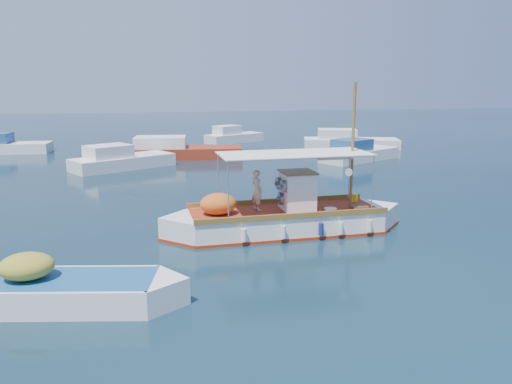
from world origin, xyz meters
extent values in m
plane|color=black|center=(0.00, 0.00, 0.00)|extent=(160.00, 160.00, 0.00)
cube|color=white|center=(-0.19, 0.70, 0.33)|extent=(7.03, 2.41, 1.03)
cube|color=white|center=(-3.69, 0.66, 0.33)|extent=(2.34, 2.34, 1.03)
cube|color=white|center=(3.31, 0.74, 0.33)|extent=(2.34, 2.34, 1.03)
cube|color=maroon|center=(-0.19, 0.70, 0.02)|extent=(7.12, 2.49, 0.17)
cube|color=#9C3018|center=(-0.19, 0.70, 0.82)|extent=(7.02, 2.22, 0.06)
cube|color=brown|center=(-0.20, 1.88, 0.93)|extent=(7.10, 0.17, 0.19)
cube|color=brown|center=(-0.18, -0.48, 0.93)|extent=(7.10, 0.17, 0.19)
cube|color=white|center=(0.28, 0.70, 1.54)|extent=(1.13, 1.23, 1.40)
cube|color=brown|center=(0.28, 0.70, 2.27)|extent=(1.23, 1.32, 0.06)
cylinder|color=slate|center=(-0.33, 0.40, 1.82)|extent=(0.21, 0.47, 0.47)
cylinder|color=slate|center=(-0.33, 1.00, 1.82)|extent=(0.21, 0.47, 0.47)
cylinder|color=slate|center=(-0.33, 0.70, 1.31)|extent=(0.21, 0.47, 0.47)
cylinder|color=brown|center=(2.43, 0.73, 3.17)|extent=(0.11, 0.11, 4.67)
cylinder|color=brown|center=(1.68, 0.72, 2.80)|extent=(1.68, 0.09, 0.07)
cylinder|color=silver|center=(-2.53, 1.70, 1.89)|extent=(0.04, 0.04, 2.10)
cylinder|color=silver|center=(-2.51, -0.35, 1.89)|extent=(0.04, 0.04, 2.10)
cylinder|color=silver|center=(2.79, 1.76, 1.89)|extent=(0.04, 0.04, 2.10)
cylinder|color=silver|center=(2.81, -0.30, 1.89)|extent=(0.04, 0.04, 2.10)
cube|color=silver|center=(0.14, 0.70, 2.96)|extent=(5.53, 2.30, 0.04)
ellipsoid|color=#D4631F|center=(-2.71, 0.67, 1.23)|extent=(1.32, 1.13, 0.78)
cube|color=yellow|center=(1.02, 1.23, 1.03)|extent=(0.24, 0.17, 0.37)
cylinder|color=yellow|center=(2.88, 1.39, 1.00)|extent=(0.28, 0.28, 0.32)
cube|color=brown|center=(2.62, 0.36, 0.90)|extent=(0.61, 0.43, 0.11)
cylinder|color=#B2B2B2|center=(1.40, 0.20, 0.90)|extent=(0.47, 0.47, 0.11)
cylinder|color=white|center=(1.88, -0.26, 2.36)|extent=(0.28, 0.03, 0.28)
cylinder|color=white|center=(-2.04, -0.63, 0.42)|extent=(0.19, 0.19, 0.45)
cylinder|color=navy|center=(0.76, -0.60, 0.42)|extent=(0.19, 0.19, 0.45)
cylinder|color=white|center=(2.63, -0.58, 0.42)|extent=(0.19, 0.19, 0.45)
imported|color=#BAAD9A|center=(-1.22, 0.91, 1.61)|extent=(0.53, 0.65, 1.53)
cube|color=white|center=(-7.44, -4.07, 0.25)|extent=(4.92, 2.76, 0.91)
cube|color=white|center=(-5.17, -4.56, 0.25)|extent=(1.77, 1.77, 0.91)
cube|color=#1D5387|center=(-7.44, -4.07, 0.69)|extent=(4.88, 2.56, 0.05)
ellipsoid|color=#AA9930|center=(-8.23, -3.90, 1.04)|extent=(1.53, 1.35, 0.67)
cube|color=silver|center=(-6.47, 16.78, 0.30)|extent=(6.90, 5.28, 1.00)
cube|color=silver|center=(-7.33, 16.30, 1.20)|extent=(3.28, 3.06, 0.80)
cube|color=maroon|center=(-2.51, 20.57, 0.30)|extent=(9.47, 3.94, 1.00)
cube|color=silver|center=(-3.87, 20.74, 1.20)|extent=(3.95, 2.82, 0.80)
cube|color=silver|center=(10.05, 16.41, 0.30)|extent=(6.69, 4.91, 1.00)
cube|color=#264E80|center=(9.20, 15.97, 1.20)|extent=(3.13, 2.84, 0.80)
cube|color=silver|center=(12.28, 23.08, 0.30)|extent=(8.36, 4.82, 1.00)
cube|color=silver|center=(11.14, 23.43, 1.20)|extent=(3.69, 3.05, 0.80)
cube|color=silver|center=(-15.66, 26.38, 0.30)|extent=(6.74, 2.93, 1.00)
cube|color=silver|center=(3.31, 29.39, 0.30)|extent=(5.82, 4.23, 1.00)
cube|color=silver|center=(2.57, 29.03, 1.20)|extent=(2.73, 2.50, 0.80)
camera|label=1|loc=(-5.33, -16.56, 5.50)|focal=35.00mm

